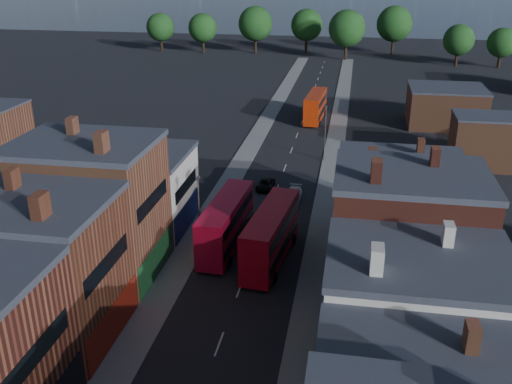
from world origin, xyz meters
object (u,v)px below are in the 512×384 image
at_px(bus_0, 226,223).
at_px(bus_2, 315,106).
at_px(bus_1, 271,234).
at_px(ped_3, 328,278).
at_px(car_3, 294,195).
at_px(car_2, 265,184).

height_order(bus_0, bus_2, bus_0).
distance_m(bus_1, ped_3, 7.18).
bearing_deg(ped_3, bus_0, 44.04).
distance_m(bus_0, car_3, 14.72).
height_order(bus_2, car_3, bus_2).
bearing_deg(bus_0, car_3, 71.90).
relative_size(bus_1, bus_2, 1.07).
height_order(bus_0, bus_1, bus_1).
bearing_deg(car_3, bus_2, 90.54).
bearing_deg(bus_0, bus_2, 87.74).
distance_m(car_2, ped_3, 24.08).
height_order(bus_0, car_3, bus_0).
distance_m(bus_1, bus_2, 52.30).
relative_size(bus_0, bus_1, 0.97).
height_order(bus_0, car_2, bus_0).
bearing_deg(bus_2, bus_0, -92.07).
distance_m(bus_2, car_3, 36.90).
relative_size(car_2, car_3, 0.94).
xyz_separation_m(bus_0, car_3, (5.36, 13.53, -2.15)).
bearing_deg(car_3, bus_0, -111.49).
height_order(bus_1, bus_2, bus_1).
distance_m(car_2, car_3, 4.94).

